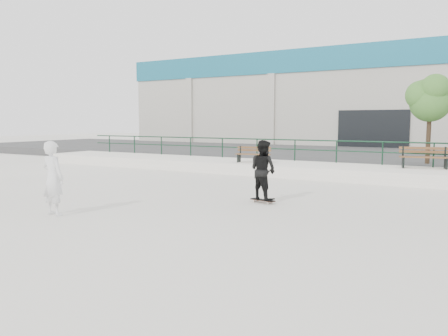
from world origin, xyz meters
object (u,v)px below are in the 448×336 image
Objects in this scene: skateboard at (263,200)px; standing_skater at (263,170)px; seated_skater at (53,178)px; bench_left at (253,155)px; bench_right at (424,158)px; tree at (431,97)px.

skateboard is 0.90m from standing_skater.
standing_skater is 5.74m from seated_skater.
bench_left is 10.67m from seated_skater.
bench_left reaches higher than skateboard.
standing_skater reaches higher than skateboard.
skateboard is at bearing -127.34° from bench_right.
standing_skater is at bearing 86.66° from skateboard.
bench_left is 0.84× the size of bench_right.
tree is at bearing 78.80° from bench_right.
bench_left is at bearing 177.46° from bench_right.
bench_right is 3.32m from tree.
seated_skater reaches higher than standing_skater.
seated_skater is (-3.91, -4.20, -0.02)m from standing_skater.
seated_skater is at bearing 65.41° from standing_skater.
bench_right is 2.44× the size of skateboard.
standing_skater is (-3.62, -7.64, 0.04)m from bench_right.
bench_right is at bearing -0.72° from bench_left.
skateboard is at bearing 94.34° from standing_skater.
bench_left is 7.37m from skateboard.
bench_right is at bearing -89.20° from tree.
standing_skater is at bearing -110.06° from tree.
seated_skater is at bearing -134.45° from bench_right.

